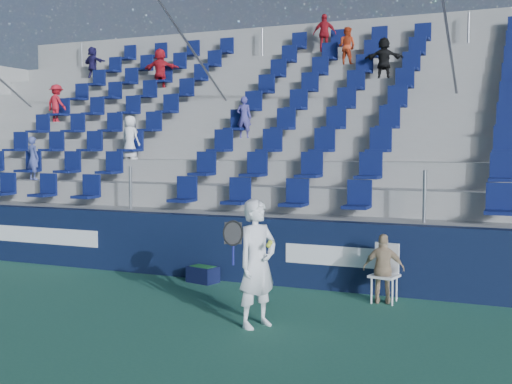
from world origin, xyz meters
TOP-DOWN VIEW (x-y plane):
  - ground at (0.00, 0.00)m, footprint 70.00×70.00m
  - sponsor_wall at (0.00, 3.15)m, footprint 24.00×0.32m
  - grandstand at (-0.00, 8.24)m, footprint 24.00×8.17m
  - tennis_player at (1.23, 0.46)m, footprint 0.73×0.77m
  - line_judge_chair at (2.55, 2.65)m, footprint 0.48×0.49m
  - line_judge at (2.55, 2.50)m, footprint 0.69×0.38m
  - ball_bin at (-0.85, 2.75)m, footprint 0.61×0.47m

SIDE VIEW (x-z plane):
  - ground at x=0.00m, z-range 0.00..0.00m
  - ball_bin at x=-0.85m, z-range 0.01..0.32m
  - line_judge_chair at x=2.55m, z-range 0.07..1.00m
  - line_judge at x=2.55m, z-range 0.00..1.11m
  - sponsor_wall at x=0.00m, z-range 0.00..1.20m
  - tennis_player at x=1.23m, z-range 0.00..1.78m
  - grandstand at x=0.00m, z-range -1.18..5.45m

